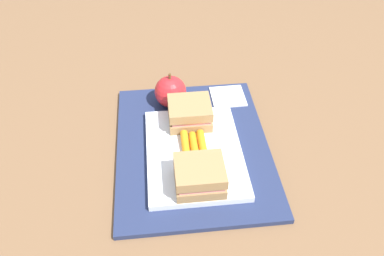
# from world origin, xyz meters

# --- Properties ---
(ground_plane) EXTENTS (2.40, 2.40, 0.00)m
(ground_plane) POSITION_xyz_m (0.00, 0.00, 0.00)
(ground_plane) COLOR brown
(lunchbag_mat) EXTENTS (0.36, 0.28, 0.01)m
(lunchbag_mat) POSITION_xyz_m (0.00, 0.00, 0.01)
(lunchbag_mat) COLOR navy
(lunchbag_mat) RESTS_ON ground_plane
(food_tray) EXTENTS (0.23, 0.17, 0.01)m
(food_tray) POSITION_xyz_m (-0.03, 0.00, 0.02)
(food_tray) COLOR white
(food_tray) RESTS_ON lunchbag_mat
(sandwich_half_left) EXTENTS (0.07, 0.08, 0.04)m
(sandwich_half_left) POSITION_xyz_m (-0.10, 0.00, 0.04)
(sandwich_half_left) COLOR #9E7A4C
(sandwich_half_left) RESTS_ON food_tray
(sandwich_half_right) EXTENTS (0.07, 0.08, 0.04)m
(sandwich_half_right) POSITION_xyz_m (0.05, 0.00, 0.04)
(sandwich_half_right) COLOR #9E7A4C
(sandwich_half_right) RESTS_ON food_tray
(carrot_sticks_bundle) EXTENTS (0.08, 0.04, 0.02)m
(carrot_sticks_bundle) POSITION_xyz_m (-0.02, 0.00, 0.03)
(carrot_sticks_bundle) COLOR orange
(carrot_sticks_bundle) RESTS_ON food_tray
(apple) EXTENTS (0.06, 0.06, 0.08)m
(apple) POSITION_xyz_m (0.12, 0.03, 0.04)
(apple) COLOR red
(apple) RESTS_ON lunchbag_mat
(paper_napkin) EXTENTS (0.07, 0.07, 0.00)m
(paper_napkin) POSITION_xyz_m (0.14, -0.09, 0.01)
(paper_napkin) COLOR white
(paper_napkin) RESTS_ON lunchbag_mat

